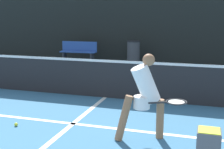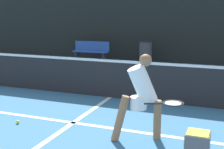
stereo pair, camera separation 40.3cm
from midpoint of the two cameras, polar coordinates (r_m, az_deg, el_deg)
name	(u,v)px [view 2 (the right image)]	position (r m, az deg, el deg)	size (l,w,h in m)	color
court_service_line	(73,123)	(6.09, -5.22, -8.79)	(8.25, 0.10, 0.01)	white
court_center_mark	(73,123)	(6.08, -5.25, -8.82)	(0.10, 3.92, 0.01)	white
net	(110,77)	(7.67, 1.19, -0.52)	(11.09, 0.09, 1.07)	slate
fence_back	(163,21)	(13.23, 10.16, 9.62)	(24.00, 0.06, 3.45)	black
player_practicing	(142,94)	(5.10, 7.75, -3.64)	(1.22, 0.51, 1.45)	#8C6042
tennis_ball_scattered_1	(18,122)	(6.22, -15.09, -8.42)	(0.07, 0.07, 0.07)	#D1E033
courtside_bench	(91,51)	(13.22, -2.96, 4.34)	(1.55, 0.46, 0.86)	#2D519E
trash_bin	(146,53)	(12.68, 7.06, 4.00)	(0.54, 0.54, 0.94)	#3F3F42
parked_car	(143,37)	(18.05, 6.36, 6.74)	(1.71, 4.08, 1.50)	navy
building_far	(202,7)	(28.77, 16.45, 11.71)	(36.00, 2.40, 4.90)	beige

